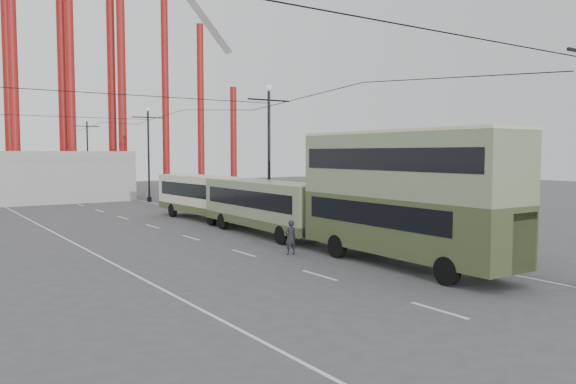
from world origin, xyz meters
TOP-DOWN VIEW (x-y plane):
  - ground at (0.00, 0.00)m, footprint 160.00×160.00m
  - road_markings at (-0.86, 19.70)m, footprint 12.52×120.00m
  - lamp_post_mid at (5.60, 18.00)m, footprint 3.20×0.44m
  - lamp_post_far at (5.60, 40.00)m, footprint 3.20×0.44m
  - lamp_post_distant at (5.60, 62.00)m, footprint 3.20×0.44m
  - fairground_shed at (-6.00, 47.00)m, footprint 22.00×10.00m
  - double_decker_bus at (3.10, 3.44)m, footprint 2.98×10.83m
  - single_decker_green at (3.21, 14.75)m, footprint 2.97×11.25m
  - single_decker_cream at (3.51, 23.54)m, footprint 2.86×10.25m
  - pedestrian at (0.65, 8.37)m, footprint 0.62×0.43m

SIDE VIEW (x-z plane):
  - ground at x=0.00m, z-range 0.00..0.00m
  - road_markings at x=-0.86m, z-range 0.00..0.01m
  - pedestrian at x=0.65m, z-range 0.00..1.65m
  - single_decker_green at x=3.21m, z-range 0.20..3.36m
  - single_decker_cream at x=3.51m, z-range 0.20..3.37m
  - fairground_shed at x=-6.00m, z-range 0.00..5.00m
  - double_decker_bus at x=3.10m, z-range 0.35..6.13m
  - lamp_post_mid at x=5.60m, z-range 0.02..9.34m
  - lamp_post_far at x=5.60m, z-range 0.02..9.34m
  - lamp_post_distant at x=5.60m, z-range 0.02..9.34m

